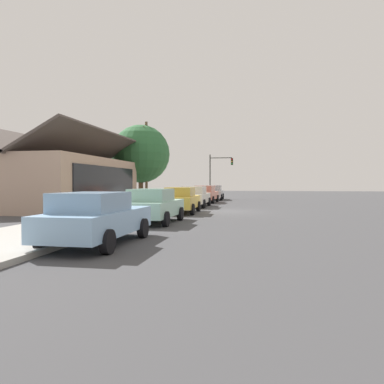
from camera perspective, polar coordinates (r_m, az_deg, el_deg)
ground_plane at (r=24.24m, az=5.40°, el=-2.98°), size 120.00×120.00×0.00m
sidewalk_curb at (r=25.31m, az=-7.35°, el=-2.62°), size 60.00×4.20×0.16m
car_skyblue at (r=11.55m, az=-14.45°, el=-3.85°), size 4.77×2.12×1.59m
car_seafoam at (r=17.20m, az=-5.94°, el=-2.09°), size 4.44×2.15×1.59m
car_mustard at (r=22.73m, az=-1.66°, el=-1.22°), size 4.45×2.06×1.59m
car_ivory at (r=28.41m, az=0.49°, el=-0.68°), size 4.88×1.96×1.59m
car_coral at (r=34.59m, az=2.07°, el=-0.29°), size 4.79×2.13×1.59m
car_silver at (r=40.40m, az=3.43°, el=-0.04°), size 4.95×2.06×1.59m
storefront_building at (r=28.59m, az=-19.13°, el=1.54°), size 13.42×7.12×5.57m
shade_tree at (r=35.20m, az=-7.90°, el=5.81°), size 5.43×5.43×7.28m
traffic_light_main at (r=44.02m, az=4.17°, el=3.56°), size 0.37×2.79×5.20m
utility_pole_wooden at (r=34.69m, az=-7.03°, el=4.84°), size 1.80×0.24×7.50m
fire_hydrant_red at (r=37.28m, az=0.52°, el=-0.66°), size 0.22×0.22×0.71m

